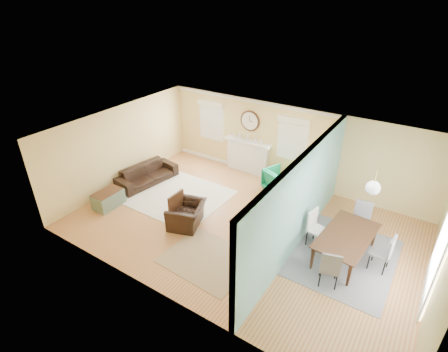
{
  "coord_description": "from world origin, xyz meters",
  "views": [
    {
      "loc": [
        3.77,
        -6.75,
        5.83
      ],
      "look_at": [
        -0.8,
        0.3,
        1.2
      ],
      "focal_mm": 28.0,
      "sensor_mm": 36.0,
      "label": 1
    }
  ],
  "objects_px": {
    "eames_chair": "(187,215)",
    "dining_table": "(346,247)",
    "credenza": "(308,198)",
    "sofa": "(147,174)",
    "green_chair": "(278,180)"
  },
  "relations": [
    {
      "from": "sofa",
      "to": "green_chair",
      "type": "xyz_separation_m",
      "value": [
        3.86,
        1.93,
        0.06
      ]
    },
    {
      "from": "eames_chair",
      "to": "dining_table",
      "type": "relative_size",
      "value": 0.54
    },
    {
      "from": "green_chair",
      "to": "sofa",
      "type": "bearing_deg",
      "value": 50.24
    },
    {
      "from": "eames_chair",
      "to": "dining_table",
      "type": "xyz_separation_m",
      "value": [
        4.02,
        1.03,
        0.0
      ]
    },
    {
      "from": "sofa",
      "to": "eames_chair",
      "type": "bearing_deg",
      "value": -104.62
    },
    {
      "from": "sofa",
      "to": "credenza",
      "type": "distance_m",
      "value": 5.23
    },
    {
      "from": "eames_chair",
      "to": "credenza",
      "type": "relative_size",
      "value": 0.62
    },
    {
      "from": "credenza",
      "to": "eames_chair",
      "type": "bearing_deg",
      "value": -134.63
    },
    {
      "from": "green_chair",
      "to": "credenza",
      "type": "height_order",
      "value": "credenza"
    },
    {
      "from": "dining_table",
      "to": "credenza",
      "type": "bearing_deg",
      "value": 51.51
    },
    {
      "from": "eames_chair",
      "to": "credenza",
      "type": "xyz_separation_m",
      "value": [
        2.47,
        2.51,
        0.07
      ]
    },
    {
      "from": "eames_chair",
      "to": "dining_table",
      "type": "bearing_deg",
      "value": 85.92
    },
    {
      "from": "sofa",
      "to": "eames_chair",
      "type": "xyz_separation_m",
      "value": [
        2.57,
        -1.13,
        0.03
      ]
    },
    {
      "from": "eames_chair",
      "to": "dining_table",
      "type": "distance_m",
      "value": 4.15
    },
    {
      "from": "eames_chair",
      "to": "credenza",
      "type": "distance_m",
      "value": 3.52
    }
  ]
}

